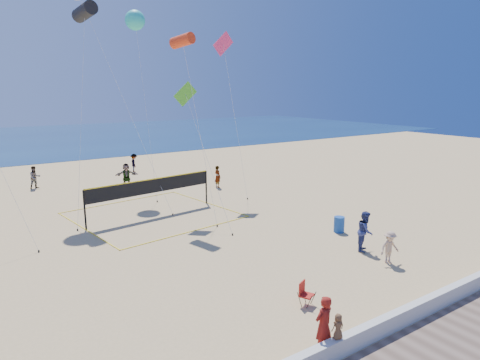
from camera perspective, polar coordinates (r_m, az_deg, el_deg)
ground at (r=15.78m, az=5.74°, el=-16.78°), size 120.00×120.00×0.00m
ocean at (r=73.48m, az=-27.03°, el=4.82°), size 140.00×50.00×0.03m
seawall at (r=13.79m, az=14.28°, el=-20.27°), size 32.00×0.30×0.60m
woman at (r=13.26m, az=11.07°, el=-18.49°), size 0.69×0.48×1.80m
toddler at (r=13.13m, az=12.94°, el=-18.50°), size 0.41×0.31×0.77m
bystander_a at (r=21.34m, az=16.36°, el=-6.55°), size 1.19×1.13×1.93m
bystander_b at (r=20.19m, az=19.33°, el=-8.48°), size 1.05×0.73×1.49m
far_person_1 at (r=34.89m, az=-14.91°, el=0.63°), size 1.81×0.96×1.86m
far_person_2 at (r=33.50m, az=-3.00°, el=0.45°), size 0.46×0.66×1.73m
far_person_3 at (r=36.75m, az=-25.68°, el=0.32°), size 0.97×0.83×1.75m
far_person_4 at (r=40.73m, az=-13.93°, el=2.19°), size 0.95×1.26×1.74m
camp_chair at (r=15.94m, az=8.60°, el=-14.57°), size 0.60×0.70×0.97m
trash_barrel at (r=23.81m, az=13.08°, el=-5.79°), size 0.60×0.60×0.85m
volleyball_net at (r=26.52m, az=-11.72°, el=-1.38°), size 9.54×9.41×2.28m
kite_1 at (r=30.02m, az=-19.99°, el=20.32°), size 3.26×6.34×12.86m
kite_2 at (r=26.34m, az=-7.68°, el=17.89°), size 1.10×4.57×10.79m
kite_4 at (r=26.00m, az=-6.97°, el=10.34°), size 1.53×5.56×8.05m
kite_5 at (r=31.28m, az=-2.08°, el=16.70°), size 1.75×2.95×11.56m
kite_7 at (r=33.96m, az=-13.82°, el=19.97°), size 1.73×5.61×13.20m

